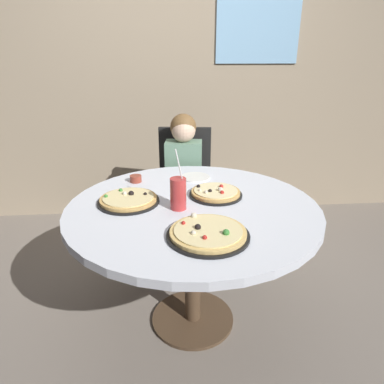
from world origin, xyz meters
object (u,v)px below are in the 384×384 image
(dining_table, at_px, (193,220))
(pizza_pepperoni, at_px, (208,233))
(chair_wooden, at_px, (185,183))
(diner_child, at_px, (183,198))
(pizza_veggie, at_px, (128,200))
(pizza_cheese, at_px, (216,193))
(sauce_bowl, at_px, (136,179))
(plate_small, at_px, (195,177))
(soda_cup, at_px, (178,194))

(dining_table, bearing_deg, pizza_pepperoni, -83.80)
(chair_wooden, xyz_separation_m, diner_child, (-0.02, -0.18, -0.05))
(chair_wooden, distance_m, pizza_pepperoni, 1.25)
(pizza_veggie, height_order, pizza_cheese, same)
(pizza_veggie, height_order, sauce_bowl, pizza_veggie)
(pizza_cheese, xyz_separation_m, pizza_pepperoni, (-0.10, -0.44, -0.00))
(sauce_bowl, height_order, plate_small, sauce_bowl)
(soda_cup, xyz_separation_m, sauce_bowl, (-0.24, 0.40, -0.06))
(chair_wooden, xyz_separation_m, pizza_pepperoni, (0.03, -1.22, 0.24))
(dining_table, relative_size, sauce_bowl, 18.50)
(diner_child, distance_m, sauce_bowl, 0.54)
(pizza_veggie, relative_size, pizza_cheese, 1.11)
(chair_wooden, distance_m, plate_small, 0.54)
(dining_table, relative_size, plate_small, 7.19)
(plate_small, bearing_deg, pizza_cheese, -73.86)
(pizza_pepperoni, distance_m, soda_cup, 0.32)
(chair_wooden, relative_size, pizza_cheese, 3.29)
(pizza_cheese, relative_size, sauce_bowl, 4.12)
(pizza_veggie, relative_size, soda_cup, 1.04)
(soda_cup, distance_m, sauce_bowl, 0.47)
(dining_table, bearing_deg, chair_wooden, 89.31)
(pizza_cheese, bearing_deg, chair_wooden, 98.97)
(diner_child, bearing_deg, dining_table, -89.28)
(plate_small, bearing_deg, soda_cup, -105.75)
(pizza_cheese, xyz_separation_m, sauce_bowl, (-0.45, 0.25, 0.00))
(pizza_pepperoni, bearing_deg, pizza_cheese, 77.54)
(pizza_veggie, distance_m, soda_cup, 0.28)
(chair_wooden, xyz_separation_m, sauce_bowl, (-0.33, -0.53, 0.24))
(pizza_cheese, height_order, plate_small, pizza_cheese)
(soda_cup, distance_m, plate_small, 0.47)
(sauce_bowl, distance_m, plate_small, 0.37)
(pizza_cheese, bearing_deg, dining_table, -141.04)
(soda_cup, bearing_deg, diner_child, 84.92)
(pizza_veggie, relative_size, plate_small, 1.78)
(soda_cup, relative_size, sauce_bowl, 4.38)
(chair_wooden, bearing_deg, dining_table, -90.69)
(soda_cup, bearing_deg, chair_wooden, 84.70)
(dining_table, bearing_deg, soda_cup, -151.80)
(pizza_veggie, height_order, plate_small, pizza_veggie)
(pizza_veggie, bearing_deg, diner_child, 63.80)
(diner_child, bearing_deg, sauce_bowl, -131.48)
(diner_child, height_order, pizza_pepperoni, diner_child)
(diner_child, relative_size, sauce_bowl, 15.46)
(pizza_cheese, height_order, soda_cup, soda_cup)
(dining_table, relative_size, pizza_cheese, 4.49)
(chair_wooden, relative_size, sauce_bowl, 13.57)
(soda_cup, bearing_deg, plate_small, 74.25)
(diner_child, xyz_separation_m, plate_small, (0.06, -0.31, 0.27))
(plate_small, bearing_deg, diner_child, 100.73)
(diner_child, distance_m, soda_cup, 0.83)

